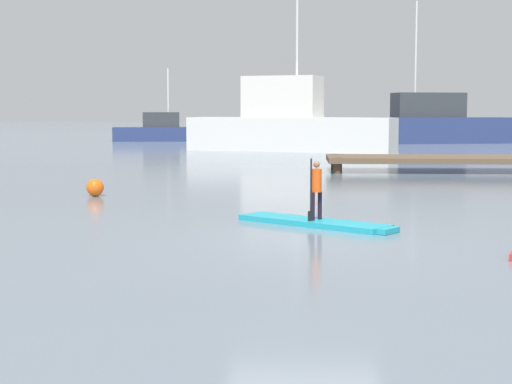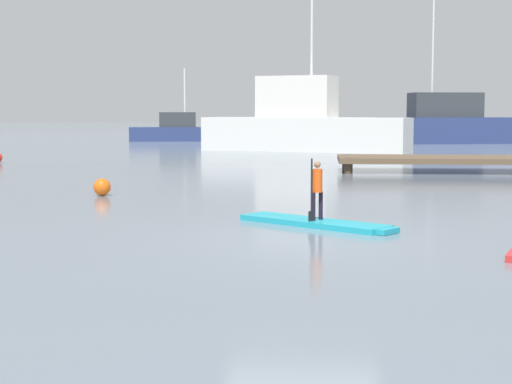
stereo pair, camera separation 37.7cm
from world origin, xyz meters
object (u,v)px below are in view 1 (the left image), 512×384
Objects in this scene: fishing_boat_green_midground at (435,124)px; paddler_child_solo at (316,187)px; motor_boat_small_navy at (158,131)px; mooring_buoy_far at (95,187)px; paddleboard_near at (316,223)px; fishing_boat_white_large at (288,124)px.

paddler_child_solo is at bearing -102.61° from fishing_boat_green_midground.
fishing_boat_green_midground is (8.12, 36.28, 0.48)m from paddler_child_solo.
motor_boat_small_navy reaches higher than mooring_buoy_far.
paddleboard_near is 0.64m from paddler_child_solo.
mooring_buoy_far is at bearing -82.89° from motor_boat_small_navy.
fishing_boat_green_midground reaches higher than motor_boat_small_navy.
paddleboard_near is at bearing -88.31° from fishing_boat_white_large.
motor_boat_small_navy is 33.86m from mooring_buoy_far.
motor_boat_small_navy is (-9.34, 38.31, 0.00)m from paddler_child_solo.
fishing_boat_green_midground is at bearing 77.39° from paddler_child_solo.
motor_boat_small_navy is at bearing 173.36° from fishing_boat_green_midground.
fishing_boat_green_midground is 22.53× the size of mooring_buoy_far.
fishing_boat_green_midground is (8.88, 10.15, -0.17)m from fishing_boat_white_large.
motor_boat_small_navy is (-17.45, 2.03, -0.47)m from fishing_boat_green_midground.
fishing_boat_white_large is at bearing -131.18° from fishing_boat_green_midground.
motor_boat_small_navy is at bearing 125.14° from fishing_boat_white_large.
fishing_boat_white_large is at bearing 91.67° from paddler_child_solo.
motor_boat_small_navy reaches higher than paddler_child_solo.
fishing_boat_white_large is at bearing 91.69° from paddleboard_near.
paddler_child_solo is 0.19× the size of motor_boat_small_navy.
paddler_child_solo is 37.18m from fishing_boat_green_midground.
paddleboard_near is 0.27× the size of fishing_boat_white_large.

